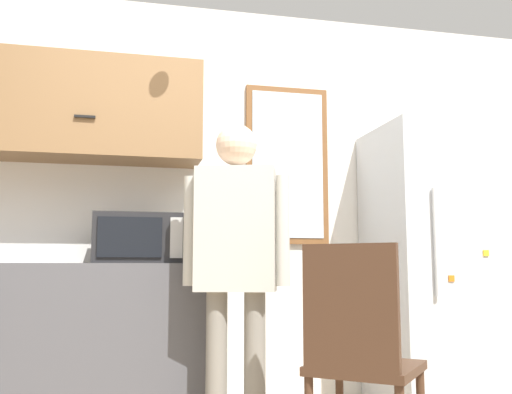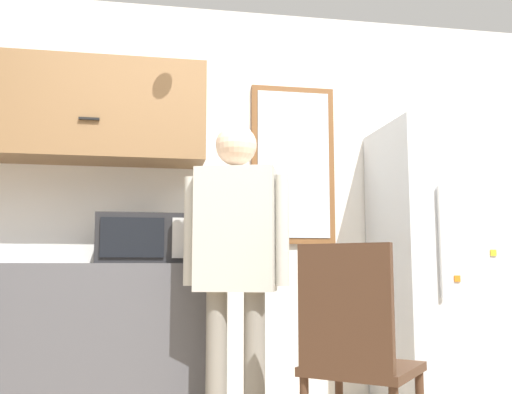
% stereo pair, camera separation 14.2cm
% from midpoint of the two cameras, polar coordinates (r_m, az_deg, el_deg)
% --- Properties ---
extents(back_wall, '(6.00, 0.06, 2.70)m').
position_cam_midpoint_polar(back_wall, '(3.86, -6.40, -0.41)').
color(back_wall, white).
rests_on(back_wall, ground_plane).
extents(counter, '(2.14, 0.61, 0.93)m').
position_cam_midpoint_polar(counter, '(3.57, -24.79, -13.53)').
color(counter, '#4C4C51').
rests_on(counter, ground_plane).
extents(upper_cabinets, '(2.14, 0.38, 0.63)m').
position_cam_midpoint_polar(upper_cabinets, '(3.79, -23.28, 8.38)').
color(upper_cabinets, olive).
extents(microwave, '(0.50, 0.42, 0.29)m').
position_cam_midpoint_polar(microwave, '(3.44, -12.94, -4.12)').
color(microwave, '#232326').
rests_on(microwave, counter).
extents(person, '(0.54, 0.34, 1.67)m').
position_cam_midpoint_polar(person, '(3.00, -3.37, -4.99)').
color(person, gray).
rests_on(person, ground_plane).
extents(refrigerator, '(0.78, 0.74, 1.82)m').
position_cam_midpoint_polar(refrigerator, '(3.91, 16.56, -6.70)').
color(refrigerator, silver).
rests_on(refrigerator, ground_plane).
extents(chair, '(0.64, 0.64, 1.01)m').
position_cam_midpoint_polar(chair, '(2.63, 8.70, -14.76)').
color(chair, '#472D1E').
rests_on(chair, ground_plane).
extents(window, '(0.58, 0.05, 1.10)m').
position_cam_midpoint_polar(window, '(3.96, 2.10, 3.25)').
color(window, brown).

